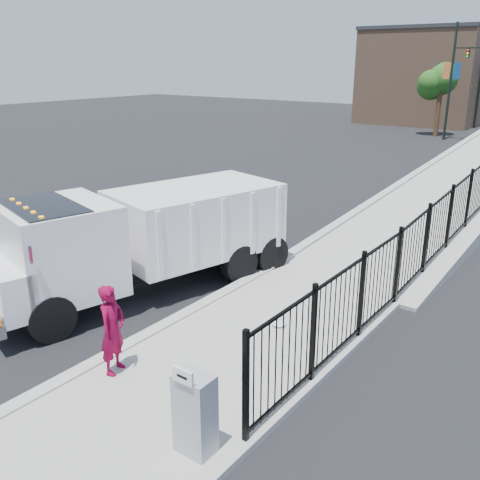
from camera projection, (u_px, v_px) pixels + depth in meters
The scene contains 12 objects.
ground at pixel (167, 329), 11.58m from camera, with size 120.00×120.00×0.00m, color black.
sidewalk at pixel (167, 404), 8.95m from camera, with size 3.55×12.00×0.12m, color #9E998E.
curb at pixel (92, 366), 10.03m from camera, with size 0.30×12.00×0.16m, color #ADAAA3.
ramp at pixel (467, 198), 22.60m from camera, with size 3.95×24.00×1.70m, color #9E998E.
truck at pixel (138, 235), 13.00m from camera, with size 4.31×8.04×2.63m.
worker at pixel (112, 329), 9.53m from camera, with size 0.62×0.40×1.69m, color maroon.
utility_cabinet at pixel (195, 414), 7.61m from camera, with size 0.55×0.40×1.25m, color gray.
arrow_sign at pixel (183, 376), 7.20m from camera, with size 0.35×0.04×0.22m, color white.
debris at pixel (279, 324), 11.45m from camera, with size 0.31×0.31×0.08m, color silver.
light_pole_0 at pixel (456, 77), 37.39m from camera, with size 3.77×0.22×8.00m.
tree_0 at pixel (441, 83), 39.43m from camera, with size 2.30×2.30×5.15m.
building at pixel (428, 77), 48.93m from camera, with size 10.00×10.00×8.00m, color #8C664C.
Camera 1 is at (7.42, -7.40, 5.53)m, focal length 40.00 mm.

